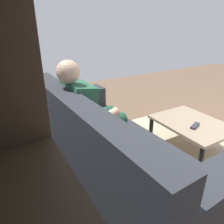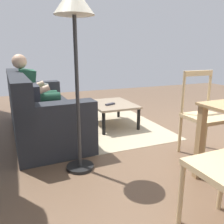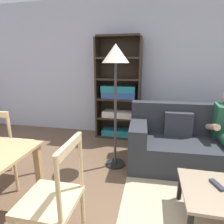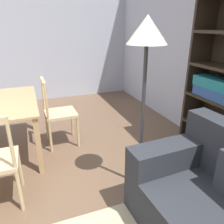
# 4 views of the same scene
# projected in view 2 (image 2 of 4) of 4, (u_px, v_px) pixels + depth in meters

# --- Properties ---
(ground_plane) EXTENTS (9.12, 9.12, 0.00)m
(ground_plane) POSITION_uv_depth(u_px,v_px,m) (204.00, 143.00, 3.02)
(ground_plane) COLOR brown
(couch) EXTENTS (2.15, 0.95, 0.88)m
(couch) POSITION_uv_depth(u_px,v_px,m) (39.00, 112.00, 3.31)
(couch) COLOR #282B30
(couch) RESTS_ON ground_plane
(person_lounging) EXTENTS (0.61, 0.85, 1.13)m
(person_lounging) POSITION_uv_depth(u_px,v_px,m) (35.00, 91.00, 3.55)
(person_lounging) COLOR #23563D
(person_lounging) RESTS_ON ground_plane
(coffee_table) EXTENTS (0.83, 0.65, 0.36)m
(coffee_table) POSITION_uv_depth(u_px,v_px,m) (112.00, 106.00, 3.70)
(coffee_table) COLOR gray
(coffee_table) RESTS_ON ground_plane
(tv_remote) EXTENTS (0.11, 0.18, 0.02)m
(tv_remote) POSITION_uv_depth(u_px,v_px,m) (110.00, 104.00, 3.57)
(tv_remote) COLOR #2D2D38
(tv_remote) RESTS_ON coffee_table
(dining_chair_facing_couch) EXTENTS (0.42, 0.42, 0.96)m
(dining_chair_facing_couch) POSITION_uv_depth(u_px,v_px,m) (205.00, 116.00, 2.58)
(dining_chair_facing_couch) COLOR #D1B27F
(dining_chair_facing_couch) RESTS_ON ground_plane
(area_rug) EXTENTS (2.00, 1.40, 0.01)m
(area_rug) POSITION_uv_depth(u_px,v_px,m) (112.00, 125.00, 3.78)
(area_rug) COLOR tan
(area_rug) RESTS_ON ground_plane
(floor_lamp) EXTENTS (0.36, 0.36, 1.71)m
(floor_lamp) POSITION_uv_depth(u_px,v_px,m) (74.00, 19.00, 2.01)
(floor_lamp) COLOR black
(floor_lamp) RESTS_ON ground_plane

